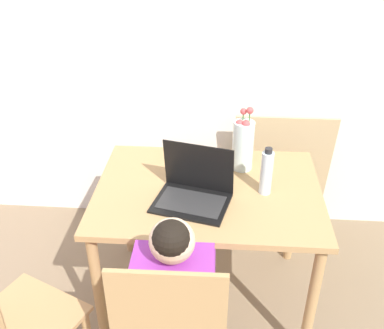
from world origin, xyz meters
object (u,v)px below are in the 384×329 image
(flower_vase, at_px, (243,144))
(water_bottle, at_px, (266,172))
(chair_spare, at_px, (6,329))
(person_seated, at_px, (175,290))
(laptop, at_px, (194,188))

(flower_vase, bearing_deg, water_bottle, -64.47)
(water_bottle, bearing_deg, chair_spare, -146.58)
(person_seated, distance_m, laptop, 0.50)
(person_seated, bearing_deg, flower_vase, -109.74)
(person_seated, height_order, water_bottle, person_seated)
(flower_vase, relative_size, water_bottle, 1.41)
(chair_spare, bearing_deg, flower_vase, -111.53)
(laptop, xyz_separation_m, water_bottle, (0.33, 0.07, 0.05))
(chair_spare, height_order, laptop, laptop)
(person_seated, xyz_separation_m, water_bottle, (0.37, 0.55, 0.20))
(flower_vase, bearing_deg, person_seated, -108.91)
(chair_spare, distance_m, water_bottle, 1.26)
(chair_spare, bearing_deg, person_seated, -145.50)
(person_seated, distance_m, flower_vase, 0.85)
(flower_vase, distance_m, water_bottle, 0.24)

